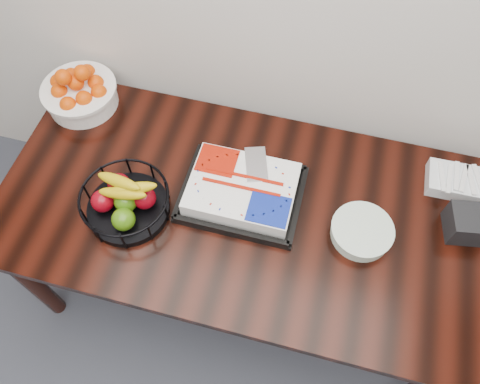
% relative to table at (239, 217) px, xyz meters
% --- Properties ---
extents(table, '(1.80, 0.90, 0.75)m').
position_rel_table_xyz_m(table, '(0.00, 0.00, 0.00)').
color(table, black).
rests_on(table, ground).
extents(cake_tray, '(0.44, 0.35, 0.09)m').
position_rel_table_xyz_m(cake_tray, '(-0.00, 0.04, 0.13)').
color(cake_tray, black).
rests_on(cake_tray, table).
extents(tangerine_bowl, '(0.31, 0.31, 0.19)m').
position_rel_table_xyz_m(tangerine_bowl, '(-0.76, 0.31, 0.17)').
color(tangerine_bowl, white).
rests_on(tangerine_bowl, table).
extents(fruit_basket, '(0.32, 0.32, 0.17)m').
position_rel_table_xyz_m(fruit_basket, '(-0.38, -0.12, 0.16)').
color(fruit_basket, black).
rests_on(fruit_basket, table).
extents(plate_stack, '(0.22, 0.22, 0.05)m').
position_rel_table_xyz_m(plate_stack, '(0.44, -0.01, 0.11)').
color(plate_stack, white).
rests_on(plate_stack, table).
extents(fork_bag, '(0.22, 0.14, 0.06)m').
position_rel_table_xyz_m(fork_bag, '(0.76, 0.29, 0.12)').
color(fork_bag, silver).
rests_on(fork_bag, table).
extents(napkin_box, '(0.16, 0.15, 0.10)m').
position_rel_table_xyz_m(napkin_box, '(0.80, 0.11, 0.14)').
color(napkin_box, black).
rests_on(napkin_box, table).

